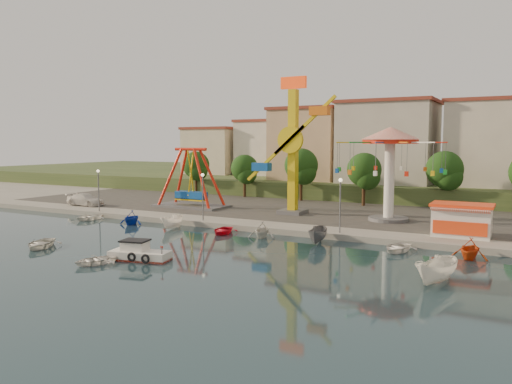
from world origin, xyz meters
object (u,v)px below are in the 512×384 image
Objects in this scene: wave_swinger at (390,152)px; van at (86,200)px; skiff at (437,271)px; kamikaze_tower at (295,150)px; pirate_ship_ride at (191,179)px; rowboat_a at (40,243)px; cabin_motorboat at (139,254)px.

van is at bearing -170.88° from wave_swinger.
wave_swinger is 2.53× the size of skiff.
pirate_ship_ride is at bearing -178.46° from kamikaze_tower.
pirate_ship_ride reaches higher than rowboat_a.
van is (-26.73, 19.13, 0.98)m from cabin_motorboat.
skiff is at bearing -47.10° from kamikaze_tower.
wave_swinger is at bearing 19.87° from rowboat_a.
cabin_motorboat is at bearing -62.50° from pirate_ship_ride.
pirate_ship_ride is 2.53× the size of rowboat_a.
wave_swinger is 36.56m from rowboat_a.
kamikaze_tower is at bearing 1.54° from pirate_ship_ride.
pirate_ship_ride is at bearing 165.60° from skiff.
rowboat_a is at bearing 171.31° from cabin_motorboat.
wave_swinger is (11.24, 0.32, -0.23)m from kamikaze_tower.
van is (-48.64, 15.10, 0.54)m from skiff.
kamikaze_tower reaches higher than wave_swinger.
skiff is at bearing -19.28° from rowboat_a.
skiff is (34.85, -20.82, -3.51)m from pirate_ship_ride.
pirate_ship_ride reaches higher than cabin_motorboat.
van is (-16.05, 19.91, 1.02)m from rowboat_a.
cabin_motorboat is 1.11× the size of skiff.
pirate_ship_ride is 15.66m from kamikaze_tower.
pirate_ship_ride is at bearing 67.35° from rowboat_a.
kamikaze_tower is at bearing 36.02° from rowboat_a.
cabin_motorboat is at bearing -23.51° from rowboat_a.
van is at bearing 101.19° from rowboat_a.
van is at bearing 131.56° from cabin_motorboat.
rowboat_a is (-12.87, -26.03, -8.02)m from kamikaze_tower.
skiff is (32.59, 4.81, 0.48)m from rowboat_a.
rowboat_a is 0.69× the size of van.
kamikaze_tower is 1.42× the size of wave_swinger.
pirate_ship_ride is 2.18× the size of skiff.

